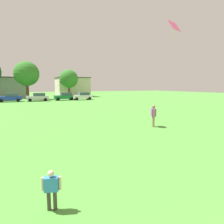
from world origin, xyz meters
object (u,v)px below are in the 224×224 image
(parked_car_blue_0, at_px, (10,97))
(tree_far_right, at_px, (69,79))
(adult_bystander, at_px, (153,114))
(parked_car_silver_1, at_px, (38,97))
(child_kite_flyer, at_px, (51,187))
(parked_car_white_3, at_px, (83,96))
(parked_car_green_2, at_px, (65,96))
(tree_right, at_px, (27,74))
(kite, at_px, (174,26))

(parked_car_blue_0, distance_m, tree_far_right, 15.77)
(adult_bystander, relative_size, parked_car_silver_1, 0.39)
(parked_car_silver_1, xyz_separation_m, tree_far_right, (8.19, 7.93, 4.06))
(child_kite_flyer, height_order, parked_car_white_3, parked_car_white_3)
(tree_far_right, bearing_deg, parked_car_green_2, -109.49)
(parked_car_blue_0, relative_size, tree_right, 0.50)
(child_kite_flyer, relative_size, tree_far_right, 0.14)
(parked_car_silver_1, bearing_deg, adult_bystander, 101.02)
(parked_car_green_2, bearing_deg, tree_far_right, -109.49)
(child_kite_flyer, xyz_separation_m, adult_bystander, (8.56, 7.49, 0.37))
(kite, bearing_deg, adult_bystander, -155.10)
(tree_far_right, bearing_deg, parked_car_silver_1, -135.95)
(adult_bystander, bearing_deg, child_kite_flyer, -23.04)
(parked_car_silver_1, height_order, tree_right, tree_right)
(parked_car_silver_1, bearing_deg, tree_right, -75.09)
(adult_bystander, distance_m, parked_car_white_3, 31.13)
(parked_car_blue_0, xyz_separation_m, tree_right, (3.35, 6.01, 4.99))
(child_kite_flyer, xyz_separation_m, parked_car_silver_1, (2.51, 38.57, 0.24))
(parked_car_green_2, relative_size, parked_car_white_3, 1.00)
(adult_bystander, relative_size, tree_far_right, 0.23)
(parked_car_white_3, xyz_separation_m, tree_right, (-11.12, 6.53, 4.99))
(tree_far_right, bearing_deg, kite, -88.92)
(adult_bystander, relative_size, tree_right, 0.19)
(parked_car_green_2, distance_m, tree_right, 10.60)
(adult_bystander, bearing_deg, parked_car_green_2, -153.36)
(parked_car_blue_0, bearing_deg, kite, 114.85)
(parked_car_blue_0, bearing_deg, child_kite_flyer, 93.74)
(kite, distance_m, parked_car_green_2, 31.30)
(child_kite_flyer, bearing_deg, parked_car_silver_1, 103.01)
(tree_right, bearing_deg, tree_far_right, 8.76)
(parked_car_silver_1, distance_m, tree_far_right, 12.10)
(kite, bearing_deg, tree_far_right, 91.08)
(parked_car_white_3, distance_m, tree_right, 13.83)
(kite, bearing_deg, parked_car_silver_1, 106.66)
(adult_bystander, distance_m, parked_car_blue_0, 33.38)
(parked_car_silver_1, relative_size, parked_car_white_3, 1.00)
(tree_right, xyz_separation_m, tree_far_right, (9.90, 1.53, -0.94))
(tree_right, bearing_deg, adult_bystander, -78.31)
(child_kite_flyer, distance_m, adult_bystander, 11.38)
(parked_car_blue_0, xyz_separation_m, parked_car_green_2, (10.63, 0.13, 0.00))
(child_kite_flyer, height_order, parked_car_green_2, parked_car_green_2)
(child_kite_flyer, height_order, parked_car_blue_0, parked_car_blue_0)
(parked_car_white_3, distance_m, tree_far_right, 9.10)
(parked_car_blue_0, bearing_deg, adult_bystander, 109.44)
(child_kite_flyer, relative_size, kite, 0.70)
(parked_car_silver_1, height_order, tree_far_right, tree_far_right)
(adult_bystander, relative_size, parked_car_green_2, 0.39)
(adult_bystander, height_order, parked_car_silver_1, parked_car_silver_1)
(parked_car_silver_1, xyz_separation_m, tree_right, (-1.70, 6.40, 4.99))
(adult_bystander, distance_m, parked_car_green_2, 31.60)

